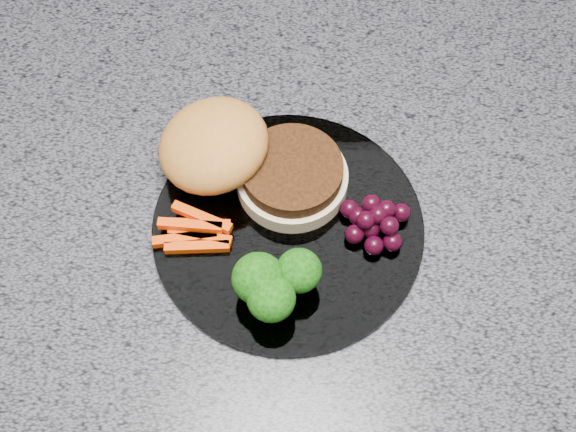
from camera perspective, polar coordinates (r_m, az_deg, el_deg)
The scene contains 7 objects.
island_cabinet at distance 1.23m, azimuth -1.59°, elevation -8.52°, with size 1.20×0.60×0.86m, color #512D1B.
countertop at distance 0.82m, azimuth -2.36°, elevation 2.32°, with size 1.20×0.60×0.04m, color #53535E.
plate at distance 0.77m, azimuth 0.00°, elevation -0.82°, with size 0.26×0.26×0.01m, color white.
burger at distance 0.77m, azimuth -3.32°, elevation 4.08°, with size 0.20×0.15×0.06m.
carrot_sticks at distance 0.76m, azimuth -6.60°, elevation -1.10°, with size 0.08×0.05×0.02m.
broccoli at distance 0.70m, azimuth -1.04°, elevation -4.79°, with size 0.08×0.07×0.06m.
grape_bunch at distance 0.75m, azimuth 6.26°, elevation -0.37°, with size 0.07×0.06×0.03m.
Camera 1 is at (0.03, -0.42, 1.58)m, focal length 50.00 mm.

